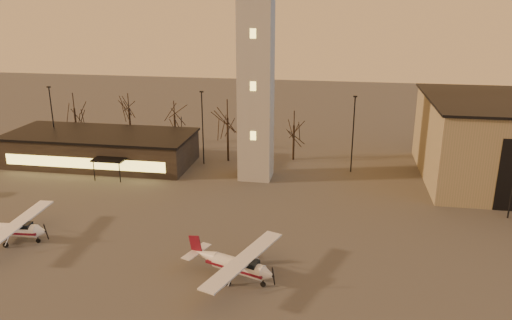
# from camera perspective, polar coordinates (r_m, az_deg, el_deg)

# --- Properties ---
(ground) EXTENTS (220.00, 220.00, 0.00)m
(ground) POSITION_cam_1_polar(r_m,az_deg,el_deg) (37.88, -8.04, -17.34)
(ground) COLOR #423F3D
(ground) RESTS_ON ground
(control_tower) EXTENTS (6.80, 6.80, 32.60)m
(control_tower) POSITION_cam_1_polar(r_m,az_deg,el_deg) (60.38, -0.00, 12.79)
(control_tower) COLOR #9E9B95
(control_tower) RESTS_ON ground
(terminal) EXTENTS (25.40, 12.20, 4.30)m
(terminal) POSITION_cam_1_polar(r_m,az_deg,el_deg) (71.91, -17.28, 1.31)
(terminal) COLOR black
(terminal) RESTS_ON ground
(light_poles) EXTENTS (58.50, 12.25, 10.14)m
(light_poles) POSITION_cam_1_polar(r_m,az_deg,el_deg) (63.20, 0.60, 2.96)
(light_poles) COLOR black
(light_poles) RESTS_ON ground
(tree_row) EXTENTS (37.20, 9.20, 8.80)m
(tree_row) POSITION_cam_1_polar(r_m,az_deg,el_deg) (74.18, -9.33, 5.41)
(tree_row) COLOR black
(tree_row) RESTS_ON ground
(cessna_front) EXTENTS (8.64, 10.55, 2.96)m
(cessna_front) POSITION_cam_1_polar(r_m,az_deg,el_deg) (41.20, -1.82, -12.32)
(cessna_front) COLOR silver
(cessna_front) RESTS_ON ground
(cessna_rear) EXTENTS (8.38, 10.59, 2.92)m
(cessna_rear) POSITION_cam_1_polar(r_m,az_deg,el_deg) (52.14, -25.74, -7.43)
(cessna_rear) COLOR white
(cessna_rear) RESTS_ON ground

